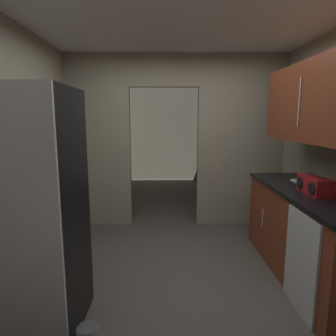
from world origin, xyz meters
TOP-DOWN VIEW (x-y plane):
  - ground at (0.00, 0.00)m, footprint 20.00×20.00m
  - kitchen_overhead_slab at (0.00, 0.53)m, footprint 3.66×7.50m
  - kitchen_partition at (0.06, 1.75)m, footprint 3.26×0.12m
  - adjoining_room_shell at (0.00, 3.99)m, footprint 3.26×3.43m
  - refrigerator at (-1.22, -0.58)m, footprint 0.76×0.76m
  - lower_cabinet_run at (1.30, 0.14)m, footprint 0.66×1.98m
  - dishwasher at (0.99, -0.41)m, footprint 0.02×0.56m
  - upper_cabinet_counterside at (1.30, 0.14)m, footprint 0.36×1.78m
  - boombox at (1.27, 0.01)m, footprint 0.18×0.40m
  - book_stack at (1.28, 0.36)m, footprint 0.15×0.17m

SIDE VIEW (x-z plane):
  - ground at x=0.00m, z-range 0.00..0.00m
  - dishwasher at x=0.99m, z-range 0.00..0.87m
  - lower_cabinet_run at x=1.30m, z-range 0.00..0.93m
  - refrigerator at x=-1.22m, z-range 0.00..1.87m
  - book_stack at x=1.28m, z-range 0.93..0.99m
  - boombox at x=1.27m, z-range 0.91..1.11m
  - adjoining_room_shell at x=0.00m, z-range 0.00..2.59m
  - kitchen_partition at x=0.06m, z-range 0.08..2.67m
  - upper_cabinet_counterside at x=1.30m, z-range 1.42..2.19m
  - kitchen_overhead_slab at x=0.00m, z-range 2.59..2.65m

